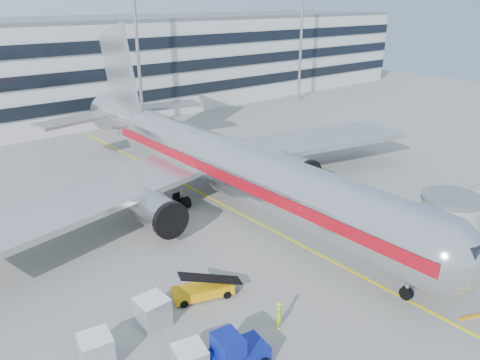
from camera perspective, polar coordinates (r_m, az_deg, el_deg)
ground at (r=37.45m, az=9.05°, el=-8.64°), size 180.00×180.00×0.00m
lead_in_line at (r=43.84m, az=-0.72°, el=-3.70°), size 0.25×70.00×0.01m
main_jet at (r=43.51m, az=-2.17°, el=2.10°), size 50.95×48.70×16.06m
terminal at (r=83.46m, az=-22.41°, el=12.34°), size 150.00×24.25×15.60m
light_mast_centre at (r=71.16m, az=-12.59°, el=17.86°), size 2.40×1.20×25.45m
light_mast_east at (r=91.96m, az=7.56°, el=18.82°), size 2.40×1.20×25.45m
belt_loader at (r=31.77m, az=-4.55°, el=-13.18°), size 4.29×2.69×2.01m
baggage_tug at (r=26.35m, az=-0.55°, el=-20.36°), size 3.26×2.30×2.30m
cargo_container_right at (r=27.79m, az=-17.12°, el=-19.21°), size 1.91×1.91×1.77m
cargo_container_front at (r=29.66m, az=-10.62°, el=-15.50°), size 1.79×1.79×1.85m
ramp_worker at (r=29.10m, az=4.82°, el=-16.07°), size 0.76×0.76×1.78m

